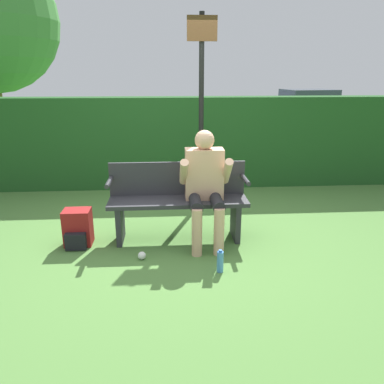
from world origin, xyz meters
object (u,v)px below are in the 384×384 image
backpack (78,229)px  signpost (201,99)px  park_bench (178,199)px  person_seated (205,182)px  parked_car (308,105)px  water_bottle (220,261)px

backpack → signpost: (1.50, 1.32, 1.32)m
park_bench → person_seated: 0.40m
person_seated → backpack: person_seated is taller
park_bench → parked_car: 12.80m
park_bench → parked_car: parked_car is taller
backpack → parked_car: (6.89, 11.56, 0.38)m
park_bench → signpost: size_ratio=0.60×
park_bench → water_bottle: 0.99m
person_seated → parked_car: (5.46, 11.55, -0.13)m
backpack → water_bottle: bearing=-25.1°
park_bench → person_seated: (0.30, -0.12, 0.24)m
water_bottle → signpost: size_ratio=0.09×
person_seated → parked_car: 12.78m
person_seated → backpack: bearing=-179.6°
person_seated → signpost: size_ratio=0.48×
person_seated → backpack: (-1.43, -0.01, -0.52)m
backpack → water_bottle: (1.51, -0.71, -0.09)m
signpost → parked_car: (5.39, 10.24, -0.94)m
park_bench → person_seated: size_ratio=1.24×
water_bottle → signpost: (-0.01, 2.03, 1.40)m
park_bench → signpost: (0.37, 1.20, 1.04)m
backpack → water_bottle: size_ratio=1.77×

